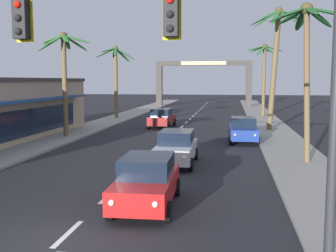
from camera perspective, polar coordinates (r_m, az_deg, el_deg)
ground_plane at (r=11.24m, az=-15.35°, el=-15.68°), size 220.00×220.00×0.00m
sidewalk_right at (r=29.96m, az=15.28°, el=-1.72°), size 3.20×110.00×0.14m
sidewalk_left at (r=32.15m, az=-13.54°, el=-1.14°), size 3.20×110.00×0.14m
lane_markings at (r=30.42m, az=1.22°, el=-1.50°), size 4.28×88.42×0.01m
traffic_signal_mast at (r=9.19m, az=1.10°, el=11.24°), size 10.64×0.41×6.80m
sedan_lead_at_stop_bar at (r=13.71m, az=-2.98°, el=-7.67°), size 2.05×4.49×1.68m
sedan_third_in_queue at (r=20.42m, az=1.15°, el=-2.99°), size 1.96×4.45×1.68m
sedan_oncoming_far at (r=36.43m, az=-0.84°, el=1.15°), size 2.08×4.50×1.68m
sedan_parked_nearest_kerb at (r=28.28m, az=10.42°, el=-0.47°), size 2.03×4.48×1.68m
palm_left_second at (r=30.51m, az=-14.29°, el=8.65°), size 4.10×3.88×7.60m
palm_left_third at (r=44.69m, az=-7.29°, el=7.87°), size 4.59×4.68×7.82m
palm_right_second at (r=21.32m, az=18.76°, el=11.22°), size 3.77×3.67×7.90m
palm_right_third at (r=34.73m, az=14.82°, el=10.21°), size 4.74×4.60×10.00m
palm_right_farthest at (r=48.17m, az=13.22°, el=8.01°), size 4.14×3.64×8.26m
town_gateway_arch at (r=65.02m, az=4.95°, el=6.77°), size 14.99×0.90×7.20m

